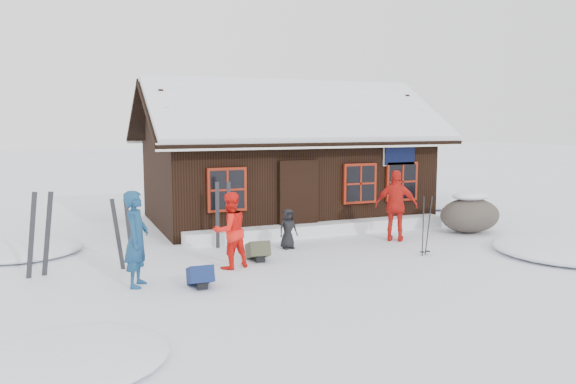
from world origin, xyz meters
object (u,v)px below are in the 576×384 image
object	(u,v)px
skier_crouched	(288,229)
backpack_blue	(200,279)
skier_teal	(137,239)
ski_pair_left	(40,235)
skier_orange_right	(396,206)
boulder	(470,214)
backpack_olive	(258,253)
ski_poles	(426,227)
skier_orange_left	(230,230)

from	to	relation	value
skier_crouched	backpack_blue	distance (m)	3.66
skier_teal	ski_pair_left	distance (m)	2.23
skier_teal	skier_orange_right	xyz separation A→B (m)	(6.76, 1.64, 0.02)
skier_teal	boulder	bearing A→B (deg)	-55.67
skier_teal	backpack_blue	size ratio (longest dim) A/B	3.15
boulder	skier_crouched	bearing A→B (deg)	179.62
backpack_blue	ski_pair_left	bearing A→B (deg)	147.22
ski_pair_left	backpack_olive	bearing A→B (deg)	-9.32
skier_orange_right	backpack_olive	distance (m)	4.14
backpack_blue	skier_crouched	bearing A→B (deg)	43.47
boulder	ski_pair_left	bearing A→B (deg)	-177.98
skier_orange_right	boulder	world-z (taller)	skier_orange_right
skier_orange_right	ski_poles	bearing A→B (deg)	119.41
skier_orange_left	ski_poles	distance (m)	4.57
skier_orange_left	skier_crouched	size ratio (longest dim) A/B	1.65
skier_orange_right	boulder	size ratio (longest dim) A/B	1.05
boulder	backpack_olive	world-z (taller)	boulder
skier_teal	skier_crouched	xyz separation A→B (m)	(3.82, 1.87, -0.42)
skier_orange_right	backpack_blue	bearing A→B (deg)	58.64
skier_orange_right	boulder	bearing A→B (deg)	-137.75
skier_crouched	backpack_olive	distance (m)	1.43
ski_poles	backpack_blue	bearing A→B (deg)	-174.22
ski_pair_left	skier_orange_left	bearing A→B (deg)	-16.20
ski_poles	backpack_blue	world-z (taller)	ski_poles
ski_pair_left	ski_poles	bearing A→B (deg)	-13.36
skier_orange_left	ski_poles	bearing A→B (deg)	156.38
skier_orange_left	backpack_blue	size ratio (longest dim) A/B	2.81
backpack_blue	boulder	bearing A→B (deg)	18.45
ski_poles	backpack_olive	size ratio (longest dim) A/B	2.35
ski_poles	backpack_olive	distance (m)	3.94
skier_orange_left	backpack_blue	world-z (taller)	skier_orange_left
ski_pair_left	backpack_olive	size ratio (longest dim) A/B	2.92
ski_pair_left	skier_crouched	bearing A→B (deg)	0.78
boulder	ski_poles	world-z (taller)	ski_poles
skier_crouched	backpack_olive	world-z (taller)	skier_crouched
skier_orange_right	backpack_blue	world-z (taller)	skier_orange_right
skier_teal	ski_pair_left	xyz separation A→B (m)	(-1.70, 1.45, -0.08)
skier_teal	skier_orange_right	bearing A→B (deg)	-53.17
skier_orange_right	ski_pair_left	world-z (taller)	skier_orange_right
boulder	ski_pair_left	world-z (taller)	ski_pair_left
ski_poles	skier_orange_right	bearing A→B (deg)	81.52
boulder	skier_teal	bearing A→B (deg)	-168.86
boulder	ski_pair_left	distance (m)	11.03
skier_orange_right	ski_poles	xyz separation A→B (m)	(-0.24, -1.60, -0.26)
skier_teal	boulder	world-z (taller)	skier_teal
skier_orange_left	skier_orange_right	distance (m)	4.88
skier_orange_right	skier_crouched	world-z (taller)	skier_orange_right
skier_teal	backpack_blue	bearing A→B (deg)	-92.55
skier_teal	skier_orange_left	distance (m)	2.09
ski_pair_left	boulder	bearing A→B (deg)	-1.61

